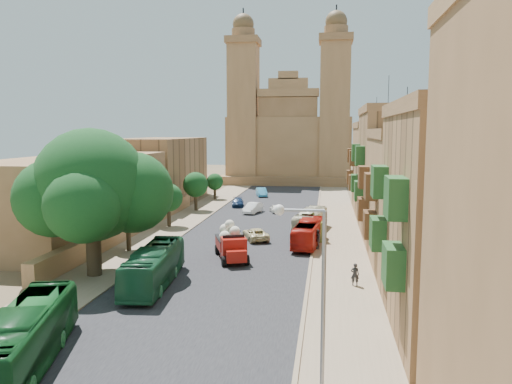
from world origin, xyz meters
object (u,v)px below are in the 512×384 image
(street_tree_c, at_px, (196,185))
(car_white_b, at_px, (275,208))
(bus_green_north, at_px, (154,266))
(car_blue_a, at_px, (229,235))
(street_tree_a, at_px, (128,216))
(pedestrian_c, at_px, (318,239))
(streetlamp, at_px, (312,280))
(car_dkblue, at_px, (238,202))
(bus_red_east, at_px, (308,233))
(car_white_a, at_px, (253,208))
(street_tree_b, at_px, (169,198))
(pedestrian_a, at_px, (355,274))
(car_cream, at_px, (256,234))
(olive_pickup, at_px, (309,229))
(car_blue_b, at_px, (262,192))
(red_truck, at_px, (231,243))
(ficus_tree, at_px, (93,189))
(bus_cream_east, at_px, (310,221))
(church, at_px, (290,138))
(bus_green_south, at_px, (25,338))

(street_tree_c, bearing_deg, car_white_b, -0.45)
(bus_green_north, height_order, car_blue_a, bus_green_north)
(street_tree_a, distance_m, pedestrian_c, 17.93)
(streetlamp, distance_m, car_dkblue, 54.16)
(street_tree_a, relative_size, bus_red_east, 0.56)
(bus_green_north, distance_m, pedestrian_c, 17.32)
(streetlamp, distance_m, car_white_a, 48.01)
(street_tree_b, bearing_deg, car_white_b, 46.57)
(pedestrian_a, bearing_deg, street_tree_b, -39.00)
(bus_red_east, bearing_deg, car_cream, -10.38)
(car_blue_a, bearing_deg, street_tree_c, 118.67)
(car_cream, height_order, car_white_b, car_cream)
(street_tree_b, distance_m, bus_red_east, 18.20)
(olive_pickup, xyz_separation_m, car_blue_b, (-9.35, 32.43, -0.26))
(streetlamp, relative_size, pedestrian_a, 4.95)
(car_white_a, xyz_separation_m, car_dkblue, (-3.12, 5.62, -0.11))
(olive_pickup, relative_size, car_blue_a, 1.24)
(street_tree_c, relative_size, red_truck, 0.89)
(streetlamp, bearing_deg, car_white_a, 101.36)
(ficus_tree, height_order, pedestrian_a, ficus_tree)
(ficus_tree, bearing_deg, streetlamp, -43.07)
(car_cream, bearing_deg, red_truck, 60.87)
(car_white_b, height_order, car_blue_b, car_blue_b)
(red_truck, distance_m, car_cream, 8.15)
(street_tree_a, bearing_deg, streetlamp, -53.56)
(street_tree_c, xyz_separation_m, car_white_a, (8.31, -1.13, -2.92))
(bus_red_east, bearing_deg, bus_cream_east, -84.01)
(street_tree_a, bearing_deg, car_dkblue, 79.68)
(street_tree_c, bearing_deg, car_blue_b, 66.49)
(car_white_a, relative_size, car_blue_b, 0.99)
(car_cream, bearing_deg, church, -111.22)
(red_truck, xyz_separation_m, bus_red_east, (6.39, 6.45, -0.25))
(car_white_b, bearing_deg, car_cream, 72.58)
(pedestrian_c, bearing_deg, car_white_a, -162.54)
(ficus_tree, relative_size, bus_green_north, 1.12)
(street_tree_c, xyz_separation_m, car_white_b, (11.27, -0.09, -3.08))
(car_dkblue, bearing_deg, car_white_a, -70.81)
(street_tree_c, bearing_deg, bus_green_south, -84.75)
(olive_pickup, xyz_separation_m, car_dkblue, (-11.31, 20.49, -0.38))
(bus_green_south, distance_m, pedestrian_a, 21.97)
(street_tree_c, distance_m, red_truck, 27.81)
(red_truck, bearing_deg, car_white_a, 94.17)
(car_white_b, bearing_deg, bus_green_south, 64.71)
(ficus_tree, height_order, street_tree_c, ficus_tree)
(olive_pickup, distance_m, car_dkblue, 23.41)
(ficus_tree, distance_m, street_tree_c, 32.15)
(pedestrian_c, bearing_deg, streetlamp, -7.02)
(ficus_tree, bearing_deg, pedestrian_c, 33.31)
(olive_pickup, bearing_deg, streetlamp, -87.81)
(church, relative_size, bus_green_south, 3.47)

